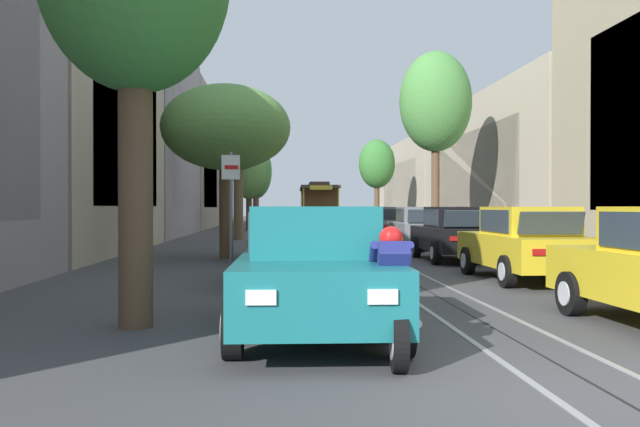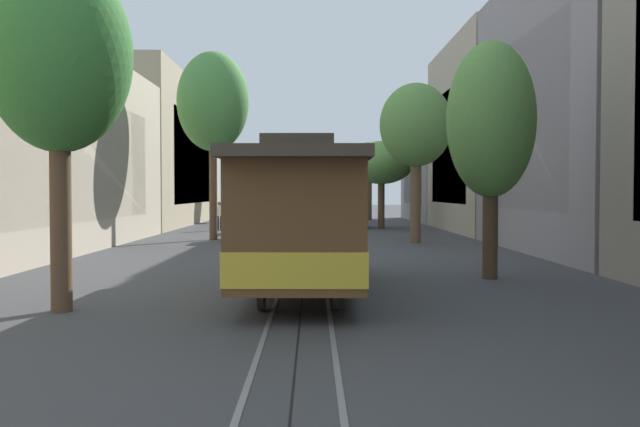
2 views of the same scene
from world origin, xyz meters
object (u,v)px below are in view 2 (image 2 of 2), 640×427
parked_car_yellow_near_right (280,210)px  cable_car_trolley (303,218)px  street_tree_kerb_left_near (369,163)px  pedestrian_on_left_pavement (219,214)px  street_tree_kerb_left_mid (416,127)px  street_tree_kerb_right_near (254,168)px  street_tree_kerb_left_second (381,163)px  parked_car_grey_fifth_right (253,223)px  parked_car_green_second_left (344,212)px  motorcycle_with_rider (330,211)px  parked_car_teal_near_left (340,210)px  street_tree_kerb_left_fourth (491,122)px  street_tree_kerb_right_second (213,103)px  parked_car_black_mid_right (272,215)px  street_sign_post (361,200)px  parked_car_grey_fourth_right (264,218)px  parked_car_yellow_second_right (274,212)px  parked_car_beige_mid_left (349,215)px  street_tree_kerb_right_mid (59,58)px

parked_car_yellow_near_right → cable_car_trolley: cable_car_trolley is taller
street_tree_kerb_left_near → pedestrian_on_left_pavement: (9.83, 14.42, -3.57)m
street_tree_kerb_left_mid → street_tree_kerb_right_near: (9.08, -22.68, -1.07)m
street_tree_kerb_left_second → parked_car_yellow_near_right: bearing=-62.2°
parked_car_grey_fifth_right → street_tree_kerb_left_second: street_tree_kerb_left_second is taller
parked_car_green_second_left → street_tree_kerb_right_near: bearing=-30.7°
street_tree_kerb_left_mid → motorcycle_with_rider: (3.15, -25.90, -4.45)m
parked_car_green_second_left → pedestrian_on_left_pavement: bearing=50.0°
parked_car_teal_near_left → cable_car_trolley: (2.35, 39.79, 0.86)m
parked_car_yellow_near_right → cable_car_trolley: bearing=93.4°
parked_car_yellow_near_right → parked_car_teal_near_left: bearing=178.3°
street_tree_kerb_left_fourth → street_tree_kerb_right_second: 17.38m
parked_car_black_mid_right → parked_car_grey_fifth_right: same height
street_sign_post → street_tree_kerb_left_fourth: bearing=91.9°
parked_car_black_mid_right → street_sign_post: size_ratio=1.64×
parked_car_grey_fourth_right → cable_car_trolley: 23.08m
parked_car_teal_near_left → parked_car_yellow_second_right: same height
street_tree_kerb_right_near → pedestrian_on_left_pavement: size_ratio=3.30×
street_tree_kerb_left_second → street_sign_post: (0.68, -7.62, -2.34)m
street_tree_kerb_right_second → parked_car_grey_fourth_right: bearing=-108.7°
parked_car_grey_fourth_right → parked_car_beige_mid_left: bearing=-134.7°
parked_car_yellow_second_right → street_tree_kerb_right_near: bearing=-65.4°
street_tree_kerb_left_near → pedestrian_on_left_pavement: 17.81m
parked_car_grey_fifth_right → motorcycle_with_rider: size_ratio=2.20×
street_tree_kerb_left_fourth → pedestrian_on_left_pavement: 24.48m
parked_car_grey_fourth_right → pedestrian_on_left_pavement: bearing=-33.9°
parked_car_beige_mid_left → street_tree_kerb_right_mid: size_ratio=0.66×
parked_car_grey_fourth_right → street_tree_kerb_left_near: (-7.12, -16.24, 3.72)m
street_tree_kerb_left_second → street_tree_kerb_left_mid: street_tree_kerb_left_mid is taller
street_tree_kerb_left_fourth → cable_car_trolley: size_ratio=0.67×
street_tree_kerb_left_second → pedestrian_on_left_pavement: street_tree_kerb_left_second is taller
parked_car_black_mid_right → parked_car_beige_mid_left: bearing=172.9°
parked_car_grey_fifth_right → parked_car_beige_mid_left: bearing=-113.8°
street_tree_kerb_right_mid → pedestrian_on_left_pavement: size_ratio=3.95×
parked_car_green_second_left → parked_car_grey_fourth_right: size_ratio=0.99×
parked_car_grey_fourth_right → street_tree_kerb_right_near: size_ratio=0.80×
parked_car_yellow_second_right → street_tree_kerb_left_second: 10.25m
street_tree_kerb_right_mid → street_sign_post: bearing=-102.6°
cable_car_trolley → street_tree_kerb_left_near: bearing=-96.8°
street_tree_kerb_left_near → street_tree_kerb_right_near: street_tree_kerb_left_near is taller
parked_car_black_mid_right → parked_car_grey_fifth_right: size_ratio=1.00×
parked_car_black_mid_right → street_sign_post: bearing=-134.9°
parked_car_beige_mid_left → parked_car_black_mid_right: size_ratio=1.00×
parked_car_grey_fourth_right → parked_car_green_second_left: bearing=-114.3°
street_tree_kerb_left_near → parked_car_green_second_left: bearing=67.6°
street_tree_kerb_left_second → street_tree_kerb_left_near: bearing=-91.1°
street_tree_kerb_right_near → street_tree_kerb_left_second: bearing=128.9°
street_sign_post → street_tree_kerb_right_mid: bearing=77.4°
parked_car_yellow_near_right → parked_car_yellow_second_right: bearing=88.6°
parked_car_teal_near_left → street_tree_kerb_right_second: bearing=73.3°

